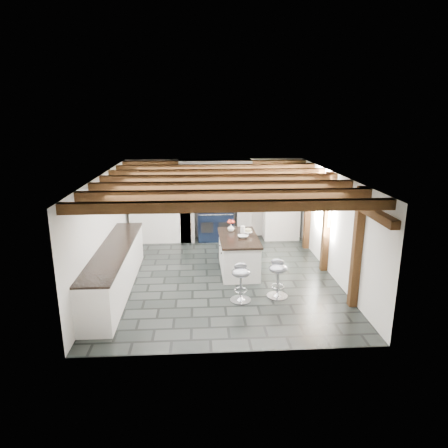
{
  "coord_description": "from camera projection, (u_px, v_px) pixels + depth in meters",
  "views": [
    {
      "loc": [
        -0.45,
        -8.35,
        3.54
      ],
      "look_at": [
        0.1,
        0.4,
        1.1
      ],
      "focal_mm": 32.0,
      "sensor_mm": 36.0,
      "label": 1
    }
  ],
  "objects": [
    {
      "name": "ground",
      "position": [
        221.0,
        276.0,
        9.01
      ],
      "size": [
        6.0,
        6.0,
        0.0
      ],
      "primitive_type": "plane",
      "color": "black",
      "rests_on": "ground"
    },
    {
      "name": "room_shell",
      "position": [
        193.0,
        215.0,
        10.05
      ],
      "size": [
        6.0,
        6.03,
        6.0
      ],
      "color": "white",
      "rests_on": "ground"
    },
    {
      "name": "range_cooker",
      "position": [
        216.0,
        224.0,
        11.46
      ],
      "size": [
        1.0,
        0.63,
        0.99
      ],
      "color": "black",
      "rests_on": "ground"
    },
    {
      "name": "kitchen_island",
      "position": [
        238.0,
        253.0,
        9.21
      ],
      "size": [
        0.89,
        1.68,
        1.1
      ],
      "rotation": [
        0.0,
        0.0,
        0.01
      ],
      "color": "white",
      "rests_on": "ground"
    },
    {
      "name": "bar_stool_near",
      "position": [
        278.0,
        274.0,
        7.86
      ],
      "size": [
        0.49,
        0.49,
        0.78
      ],
      "rotation": [
        0.0,
        0.0,
        -0.34
      ],
      "color": "silver",
      "rests_on": "ground"
    },
    {
      "name": "bar_stool_far",
      "position": [
        241.0,
        278.0,
        7.69
      ],
      "size": [
        0.43,
        0.43,
        0.76
      ],
      "rotation": [
        0.0,
        0.0,
        0.16
      ],
      "color": "silver",
      "rests_on": "ground"
    }
  ]
}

